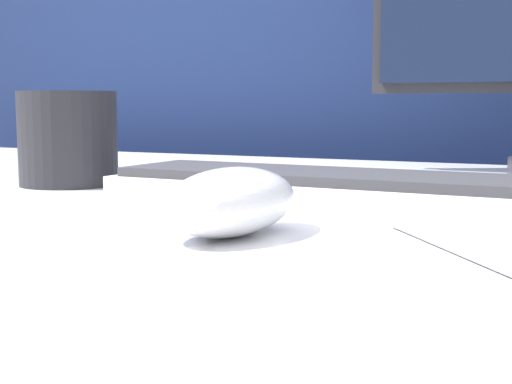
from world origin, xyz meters
TOP-DOWN VIEW (x-y plane):
  - partition_panel at (0.00, 0.61)m, footprint 5.00×0.03m
  - computer_mouse_near at (0.06, -0.13)m, footprint 0.07×0.12m
  - keyboard at (0.05, 0.05)m, footprint 0.36×0.12m
  - mug at (-0.21, 0.05)m, footprint 0.10×0.10m
  - pen at (0.19, -0.12)m, footprint 0.10×0.12m

SIDE VIEW (x-z plane):
  - partition_panel at x=0.00m, z-range 0.00..1.40m
  - pen at x=0.19m, z-range 0.78..0.79m
  - keyboard at x=0.05m, z-range 0.78..0.80m
  - computer_mouse_near at x=0.06m, z-range 0.78..0.82m
  - mug at x=-0.21m, z-range 0.78..0.87m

